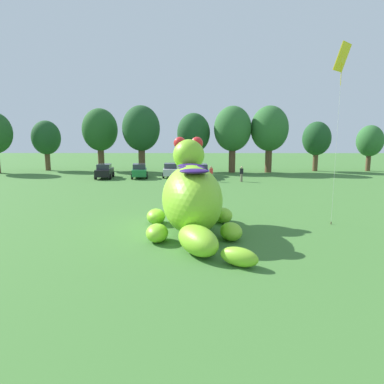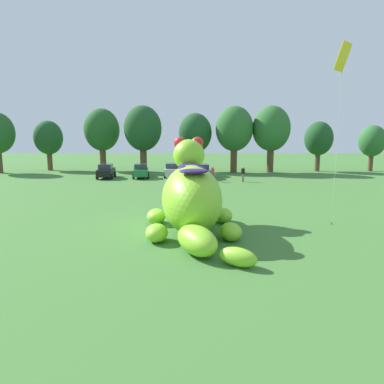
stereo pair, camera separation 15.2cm
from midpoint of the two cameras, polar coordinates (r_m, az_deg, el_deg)
name	(u,v)px [view 2 (the right image)]	position (r m, az deg, el deg)	size (l,w,h in m)	color
ground_plane	(174,226)	(20.01, -2.75, -5.66)	(160.00, 160.00, 0.00)	#427533
giant_inflatable_creature	(192,198)	(18.60, 0.24, -0.95)	(5.57, 9.69, 5.07)	#8CD12D
car_black	(106,171)	(43.16, -13.87, 3.38)	(2.24, 4.24, 1.72)	black
car_green	(141,171)	(42.63, -8.30, 3.48)	(2.35, 4.29, 1.72)	#1E7238
car_silver	(172,170)	(43.04, -3.19, 3.62)	(2.09, 4.18, 1.72)	#B7BABF
car_blue	(202,171)	(41.87, 1.77, 3.47)	(2.13, 4.19, 1.72)	#2347B7
tree_left	(48,138)	(55.07, -22.50, 8.22)	(4.07, 4.07, 7.23)	brown
tree_mid_left	(102,130)	(52.21, -14.54, 9.83)	(5.03, 5.03, 8.92)	brown
tree_centre_left	(143,129)	(48.89, -8.01, 10.26)	(5.16, 5.16, 9.17)	brown
tree_centre	(195,134)	(49.20, 0.63, 9.60)	(4.61, 4.61, 8.19)	brown
tree_centre_right	(234,129)	(48.49, 7.07, 10.23)	(5.12, 5.12, 9.09)	brown
tree_mid_right	(271,129)	(49.41, 13.01, 10.08)	(5.14, 5.14, 9.12)	brown
tree_right	(319,139)	(52.96, 20.21, 8.21)	(3.97, 3.97, 7.05)	brown
tree_far_right	(372,141)	(56.03, 27.62, 7.42)	(3.68, 3.68, 6.54)	brown
spectator_near_inflatable	(183,180)	(33.94, -1.39, 2.06)	(0.38, 0.26, 1.71)	#2D334C
spectator_mid_field	(243,174)	(39.07, 8.49, 2.93)	(0.38, 0.26, 1.71)	#726656
spectator_by_cars	(184,177)	(36.07, -1.29, 2.50)	(0.38, 0.26, 1.71)	#2D334C
spectator_wandering	(213,174)	(38.88, 3.51, 2.98)	(0.38, 0.26, 1.71)	#2D334C
tethered_flying_kite	(343,60)	(21.73, 23.75, 19.25)	(1.13, 1.13, 10.09)	brown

